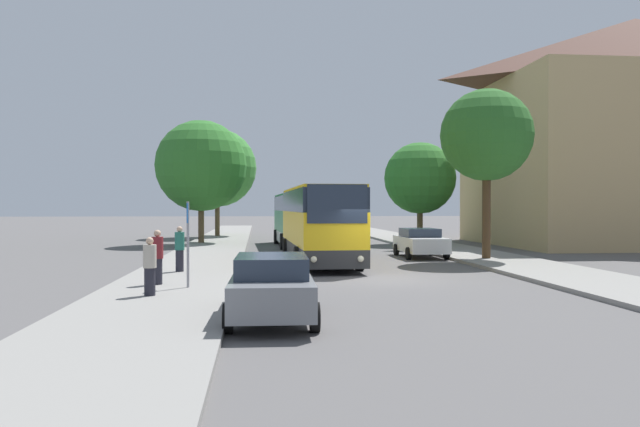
{
  "coord_description": "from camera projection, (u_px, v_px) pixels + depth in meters",
  "views": [
    {
      "loc": [
        -4.33,
        -21.88,
        2.59
      ],
      "look_at": [
        -0.65,
        14.53,
        2.2
      ],
      "focal_mm": 35.0,
      "sensor_mm": 36.0,
      "label": 1
    }
  ],
  "objects": [
    {
      "name": "pedestrian_walking_back",
      "position": [
        150.0,
        266.0,
        17.12
      ],
      "size": [
        0.36,
        0.36,
        1.61
      ],
      "rotation": [
        0.0,
        0.0,
        1.97
      ],
      "color": "#23232D",
      "rests_on": "sidewalk_left"
    },
    {
      "name": "bus_front",
      "position": [
        319.0,
        223.0,
        28.28
      ],
      "size": [
        3.03,
        10.81,
        3.45
      ],
      "rotation": [
        0.0,
        0.0,
        0.03
      ],
      "color": "#2D2D2D",
      "rests_on": "ground_plane"
    },
    {
      "name": "sidewalk_left",
      "position": [
        180.0,
        280.0,
        21.53
      ],
      "size": [
        4.0,
        120.0,
        0.15
      ],
      "primitive_type": "cube",
      "color": "gray",
      "rests_on": "ground_plane"
    },
    {
      "name": "sidewalk_right",
      "position": [
        566.0,
        275.0,
        22.93
      ],
      "size": [
        4.0,
        120.0,
        0.15
      ],
      "primitive_type": "cube",
      "color": "gray",
      "rests_on": "ground_plane"
    },
    {
      "name": "tree_right_mid",
      "position": [
        487.0,
        136.0,
        29.57
      ],
      "size": [
        4.37,
        4.37,
        8.04
      ],
      "color": "#47331E",
      "rests_on": "sidewalk_right"
    },
    {
      "name": "pedestrian_waiting_near",
      "position": [
        180.0,
        249.0,
        23.49
      ],
      "size": [
        0.36,
        0.36,
        1.71
      ],
      "rotation": [
        0.0,
        0.0,
        5.28
      ],
      "color": "#23232D",
      "rests_on": "sidewalk_left"
    },
    {
      "name": "tree_right_near",
      "position": [
        420.0,
        178.0,
        43.0
      ],
      "size": [
        4.94,
        4.94,
        6.9
      ],
      "color": "brown",
      "rests_on": "sidewalk_right"
    },
    {
      "name": "tree_left_far",
      "position": [
        201.0,
        166.0,
        42.45
      ],
      "size": [
        6.2,
        6.2,
        8.34
      ],
      "color": "brown",
      "rests_on": "sidewalk_left"
    },
    {
      "name": "parked_car_left_curb",
      "position": [
        272.0,
        286.0,
        14.15
      ],
      "size": [
        2.07,
        4.56,
        1.5
      ],
      "rotation": [
        0.0,
        0.0,
        -0.02
      ],
      "color": "slate",
      "rests_on": "ground_plane"
    },
    {
      "name": "ground_plane",
      "position": [
        379.0,
        279.0,
        22.23
      ],
      "size": [
        300.0,
        300.0,
        0.0
      ],
      "primitive_type": "plane",
      "color": "#565454",
      "rests_on": "ground"
    },
    {
      "name": "bus_middle",
      "position": [
        298.0,
        219.0,
        40.73
      ],
      "size": [
        2.95,
        10.62,
        3.41
      ],
      "rotation": [
        0.0,
        0.0,
        0.03
      ],
      "color": "silver",
      "rests_on": "ground_plane"
    },
    {
      "name": "tree_left_near",
      "position": [
        217.0,
        168.0,
        52.45
      ],
      "size": [
        6.57,
        6.57,
        9.02
      ],
      "color": "brown",
      "rests_on": "sidewalk_left"
    },
    {
      "name": "bus_stop_sign",
      "position": [
        188.0,
        234.0,
        18.86
      ],
      "size": [
        0.08,
        0.45,
        2.6
      ],
      "color": "gray",
      "rests_on": "sidewalk_left"
    },
    {
      "name": "building_right_background",
      "position": [
        635.0,
        132.0,
        42.83
      ],
      "size": [
        19.73,
        15.01,
        15.54
      ],
      "color": "tan",
      "rests_on": "ground_plane"
    },
    {
      "name": "pedestrian_waiting_far",
      "position": [
        157.0,
        257.0,
        19.58
      ],
      "size": [
        0.36,
        0.36,
        1.72
      ],
      "rotation": [
        0.0,
        0.0,
        5.17
      ],
      "color": "#23232D",
      "rests_on": "sidewalk_left"
    },
    {
      "name": "parked_car_right_near",
      "position": [
        420.0,
        242.0,
        31.95
      ],
      "size": [
        2.12,
        4.47,
        1.48
      ],
      "rotation": [
        0.0,
        0.0,
        3.14
      ],
      "color": "silver",
      "rests_on": "ground_plane"
    }
  ]
}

